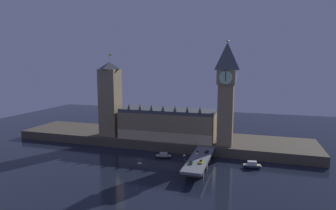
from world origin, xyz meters
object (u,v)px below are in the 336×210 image
car_northbound_trail (191,163)px  street_lamp_near (184,159)px  car_southbound_trail (207,152)px  boat_upstream (163,156)px  car_northbound_lead (198,153)px  pedestrian_near_rail (186,162)px  street_lamp_far (196,143)px  clock_tower (226,90)px  victoria_tower (110,99)px  car_southbound_lead (201,162)px  boat_downstream (252,166)px

car_northbound_trail → street_lamp_near: size_ratio=0.64×
car_southbound_trail → boat_upstream: (-27.72, 1.36, -5.80)m
car_northbound_lead → pedestrian_near_rail: bearing=-97.2°
street_lamp_far → boat_upstream: size_ratio=0.62×
clock_tower → victoria_tower: clock_tower is taller
street_lamp_near → pedestrian_near_rail: bearing=82.1°
victoria_tower → car_southbound_lead: victoria_tower is taller
clock_tower → pedestrian_near_rail: 57.76m
car_southbound_trail → street_lamp_near: 26.70m
car_northbound_trail → car_southbound_lead: bearing=32.3°
car_northbound_trail → street_lamp_far: size_ratio=0.54×
car_southbound_trail → boat_upstream: car_southbound_trail is taller
car_northbound_lead → street_lamp_near: (-2.79, -21.97, 3.13)m
pedestrian_near_rail → street_lamp_near: size_ratio=0.27×
victoria_tower → boat_upstream: 61.88m
clock_tower → pedestrian_near_rail: bearing=-109.9°
clock_tower → car_southbound_lead: 53.24m
car_northbound_lead → car_northbound_trail: 17.92m
car_southbound_trail → street_lamp_far: (-7.58, 4.04, 3.83)m
car_northbound_lead → street_lamp_far: street_lamp_far is taller
street_lamp_far → car_northbound_trail: bearing=-83.7°
car_northbound_trail → pedestrian_near_rail: (-2.39, -1.16, 0.20)m
victoria_tower → boat_upstream: bearing=-23.5°
car_southbound_lead → boat_upstream: car_southbound_lead is taller
car_southbound_trail → street_lamp_near: bearing=-106.6°
clock_tower → pedestrian_near_rail: clock_tower is taller
car_southbound_lead → pedestrian_near_rail: 8.32m
pedestrian_near_rail → street_lamp_near: street_lamp_near is taller
pedestrian_near_rail → victoria_tower: bearing=146.9°
street_lamp_near → boat_downstream: (33.83, 24.61, -8.69)m
victoria_tower → car_southbound_lead: bearing=-28.1°
clock_tower → car_northbound_trail: bearing=-107.5°
victoria_tower → street_lamp_near: size_ratio=9.96×
car_northbound_trail → car_northbound_lead: bearing=90.0°
victoria_tower → boat_upstream: size_ratio=5.24×
car_northbound_trail → clock_tower: bearing=72.5°
clock_tower → boat_downstream: 49.45m
car_southbound_lead → victoria_tower: bearing=151.9°
car_southbound_trail → boat_upstream: bearing=177.2°
car_northbound_trail → street_lamp_far: 25.82m
victoria_tower → boat_downstream: victoria_tower is taller
car_northbound_lead → pedestrian_near_rail: 19.23m
car_southbound_trail → car_northbound_trail: bearing=-102.6°
clock_tower → car_southbound_lead: size_ratio=14.66×
victoria_tower → car_northbound_trail: bearing=-31.5°
car_northbound_lead → street_lamp_near: 22.37m
clock_tower → car_northbound_lead: size_ratio=14.50×
car_southbound_trail → boat_downstream: car_southbound_trail is taller
car_southbound_trail → boat_upstream: size_ratio=0.38×
car_northbound_trail → boat_upstream: size_ratio=0.34×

